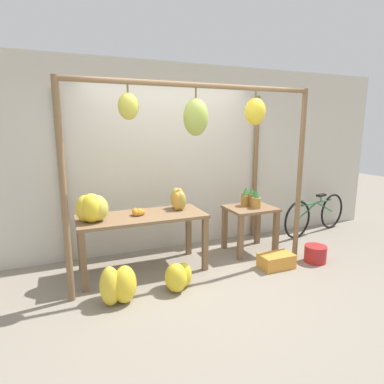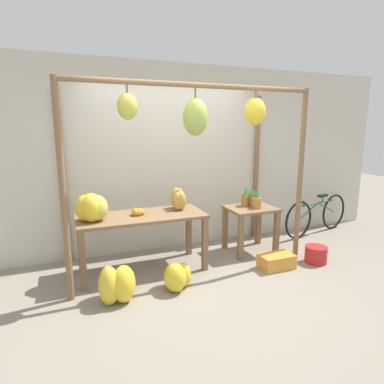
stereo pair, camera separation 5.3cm
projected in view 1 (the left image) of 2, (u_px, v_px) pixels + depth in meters
name	position (u px, v px, depth m)	size (l,w,h in m)	color
ground_plane	(204.00, 282.00, 3.95)	(20.00, 20.00, 0.00)	gray
shop_wall_back	(168.00, 159.00, 4.89)	(8.00, 0.08, 2.80)	beige
stall_awning	(195.00, 138.00, 3.95)	(3.11, 1.26, 2.37)	brown
display_table_main	(142.00, 223.00, 4.15)	(1.63, 0.69, 0.76)	brown
display_table_side	(250.00, 218.00, 4.84)	(0.71, 0.58, 0.69)	brown
banana_pile_on_table	(92.00, 208.00, 3.82)	(0.44, 0.44, 0.34)	gold
orange_pile	(139.00, 212.00, 4.10)	(0.17, 0.16, 0.09)	orange
pineapple_cluster	(250.00, 199.00, 4.83)	(0.24, 0.34, 0.29)	olive
banana_pile_ground_left	(118.00, 285.00, 3.42)	(0.47, 0.37, 0.44)	yellow
banana_pile_ground_right	(178.00, 277.00, 3.74)	(0.43, 0.43, 0.35)	yellow
fruit_crate_white	(276.00, 261.00, 4.33)	(0.46, 0.27, 0.19)	orange
blue_bucket	(315.00, 254.00, 4.52)	(0.30, 0.30, 0.23)	#AD2323
parked_bicycle	(316.00, 214.00, 5.72)	(1.63, 0.39, 0.70)	black
papaya_pile	(178.00, 199.00, 4.40)	(0.24, 0.35, 0.29)	gold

